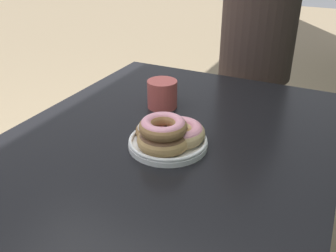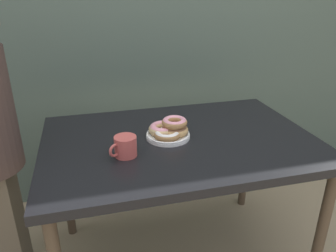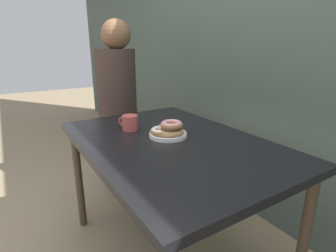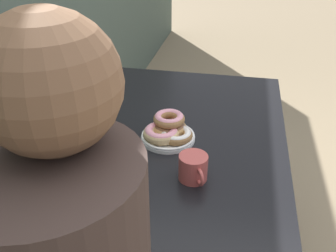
% 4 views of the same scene
% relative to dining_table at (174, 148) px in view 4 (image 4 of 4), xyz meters
% --- Properties ---
extents(dining_table, '(1.28, 0.87, 0.75)m').
position_rel_dining_table_xyz_m(dining_table, '(0.00, 0.00, 0.00)').
color(dining_table, black).
rests_on(dining_table, ground_plane).
extents(donut_plate, '(0.22, 0.22, 0.09)m').
position_rel_dining_table_xyz_m(donut_plate, '(-0.05, 0.02, 0.11)').
color(donut_plate, white).
rests_on(donut_plate, dining_table).
extents(coffee_mug, '(0.12, 0.09, 0.09)m').
position_rel_dining_table_xyz_m(coffee_mug, '(-0.27, -0.11, 0.12)').
color(coffee_mug, '#B74C47').
rests_on(coffee_mug, dining_table).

